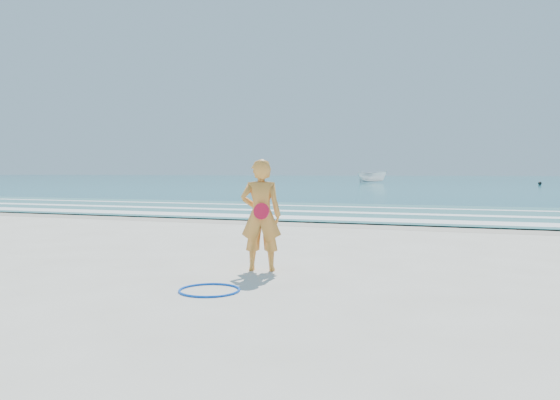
% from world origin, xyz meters
% --- Properties ---
extents(ground, '(400.00, 400.00, 0.00)m').
position_xyz_m(ground, '(0.00, 0.00, 0.00)').
color(ground, silver).
rests_on(ground, ground).
extents(wet_sand, '(400.00, 2.40, 0.00)m').
position_xyz_m(wet_sand, '(0.00, 9.00, 0.00)').
color(wet_sand, '#B2A893').
rests_on(wet_sand, ground).
extents(ocean, '(400.00, 190.00, 0.04)m').
position_xyz_m(ocean, '(0.00, 105.00, 0.02)').
color(ocean, '#19727F').
rests_on(ocean, ground).
extents(shallow, '(400.00, 10.00, 0.01)m').
position_xyz_m(shallow, '(0.00, 14.00, 0.04)').
color(shallow, '#59B7AD').
rests_on(shallow, ocean).
extents(foam_near, '(400.00, 1.40, 0.01)m').
position_xyz_m(foam_near, '(0.00, 10.30, 0.05)').
color(foam_near, white).
rests_on(foam_near, shallow).
extents(foam_mid, '(400.00, 0.90, 0.01)m').
position_xyz_m(foam_mid, '(0.00, 13.20, 0.05)').
color(foam_mid, white).
rests_on(foam_mid, shallow).
extents(foam_far, '(400.00, 0.60, 0.01)m').
position_xyz_m(foam_far, '(0.00, 16.50, 0.05)').
color(foam_far, white).
rests_on(foam_far, shallow).
extents(hoop, '(0.93, 0.93, 0.03)m').
position_xyz_m(hoop, '(0.85, -1.02, 0.02)').
color(hoop, blue).
rests_on(hoop, ground).
extents(boat, '(4.88, 2.86, 1.77)m').
position_xyz_m(boat, '(-9.80, 70.63, 0.93)').
color(boat, white).
rests_on(boat, ocean).
extents(buoy, '(0.41, 0.41, 0.41)m').
position_xyz_m(buoy, '(11.39, 63.36, 0.25)').
color(buoy, black).
rests_on(buoy, ocean).
extents(woman, '(0.77, 0.61, 1.85)m').
position_xyz_m(woman, '(0.94, 0.69, 0.93)').
color(woman, orange).
rests_on(woman, ground).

